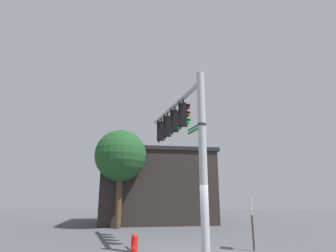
{
  "coord_description": "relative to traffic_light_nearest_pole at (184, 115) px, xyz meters",
  "views": [
    {
      "loc": [
        10.1,
        0.99,
        2.07
      ],
      "look_at": [
        -3.39,
        -2.1,
        5.69
      ],
      "focal_mm": 29.25,
      "sensor_mm": 36.0,
      "label": 1
    }
  ],
  "objects": [
    {
      "name": "fire_hydrant",
      "position": [
        1.77,
        -1.56,
        -5.27
      ],
      "size": [
        0.35,
        0.24,
        0.82
      ],
      "color": "red",
      "rests_on": "ground"
    },
    {
      "name": "traffic_light_nearest_pole",
      "position": [
        0.0,
        0.0,
        0.0
      ],
      "size": [
        0.54,
        0.49,
        1.31
      ],
      "color": "black"
    },
    {
      "name": "signal_pole",
      "position": [
        1.55,
        0.94,
        -2.23
      ],
      "size": [
        0.3,
        0.3,
        6.89
      ],
      "primitive_type": "cylinder",
      "color": "#ADB2B7",
      "rests_on": "ground"
    },
    {
      "name": "storefront_building",
      "position": [
        -11.78,
        -4.51,
        -2.69
      ],
      "size": [
        10.29,
        11.31,
        5.96
      ],
      "color": "#282321",
      "rests_on": "ground"
    },
    {
      "name": "tree_by_storefront",
      "position": [
        -6.91,
        -5.87,
        -0.68
      ],
      "size": [
        3.74,
        3.74,
        6.9
      ],
      "color": "#4C3823",
      "rests_on": "ground"
    },
    {
      "name": "traffic_light_mid_outer",
      "position": [
        -1.88,
        -1.17,
        0.0
      ],
      "size": [
        0.54,
        0.49,
        1.31
      ],
      "color": "black"
    },
    {
      "name": "traffic_light_arm_end",
      "position": [
        -2.82,
        -1.75,
        0.0
      ],
      "size": [
        0.54,
        0.49,
        1.31
      ],
      "color": "black"
    },
    {
      "name": "traffic_light_mid_inner",
      "position": [
        -0.94,
        -0.58,
        0.0
      ],
      "size": [
        0.54,
        0.49,
        1.31
      ],
      "color": "black"
    },
    {
      "name": "mast_arm",
      "position": [
        -1.12,
        -0.71,
        0.81
      ],
      "size": [
        5.45,
        3.49,
        0.21
      ],
      "primitive_type": "cylinder",
      "rotation": [
        0.0,
        1.57,
        3.7
      ],
      "color": "#ADB2B7"
    },
    {
      "name": "street_name_sign",
      "position": [
        1.25,
        0.75,
        -0.93
      ],
      "size": [
        1.32,
        0.9,
        0.22
      ],
      "color": "#147238"
    },
    {
      "name": "historical_marker",
      "position": [
        -0.67,
        2.66,
        -4.28
      ],
      "size": [
        0.6,
        0.08,
        2.13
      ],
      "color": "#333333",
      "rests_on": "ground"
    }
  ]
}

